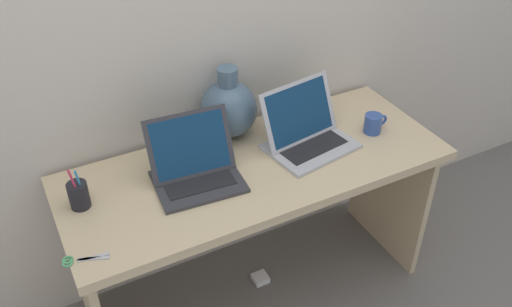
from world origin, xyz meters
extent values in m
plane|color=slate|center=(0.00, 0.00, 0.00)|extent=(6.00, 6.00, 0.00)
cube|color=beige|center=(0.00, 0.34, 1.20)|extent=(4.40, 0.04, 2.40)
cube|color=#D1B78C|center=(0.00, 0.00, 0.72)|extent=(1.52, 0.60, 0.04)
cube|color=#D1B78C|center=(-0.72, 0.00, 0.35)|extent=(0.03, 0.51, 0.70)
cube|color=#D1B78C|center=(0.72, 0.00, 0.35)|extent=(0.03, 0.51, 0.70)
cube|color=#333338|center=(-0.25, -0.01, 0.75)|extent=(0.34, 0.27, 0.01)
cube|color=black|center=(-0.25, -0.01, 0.76)|extent=(0.26, 0.17, 0.00)
cube|color=#333338|center=(-0.24, 0.07, 0.87)|extent=(0.32, 0.14, 0.23)
cube|color=navy|center=(-0.24, 0.07, 0.87)|extent=(0.29, 0.12, 0.20)
cube|color=#B2B2B7|center=(0.25, -0.01, 0.75)|extent=(0.38, 0.30, 0.01)
cube|color=black|center=(0.25, -0.01, 0.76)|extent=(0.29, 0.19, 0.00)
cube|color=#B2B2B7|center=(0.23, 0.07, 0.87)|extent=(0.35, 0.15, 0.23)
cube|color=navy|center=(0.23, 0.07, 0.87)|extent=(0.31, 0.14, 0.21)
ellipsoid|color=slate|center=(0.00, 0.24, 0.86)|extent=(0.23, 0.23, 0.24)
cylinder|color=slate|center=(0.00, 0.24, 1.01)|extent=(0.08, 0.08, 0.08)
cylinder|color=#335199|center=(0.54, -0.03, 0.78)|extent=(0.07, 0.07, 0.08)
torus|color=#335199|center=(0.59, -0.03, 0.79)|extent=(0.05, 0.01, 0.05)
cylinder|color=black|center=(-0.66, 0.07, 0.79)|extent=(0.07, 0.07, 0.10)
cylinder|color=#338CBF|center=(-0.65, 0.06, 0.84)|extent=(0.02, 0.03, 0.14)
cylinder|color=#D83359|center=(-0.67, 0.05, 0.84)|extent=(0.03, 0.02, 0.14)
cube|color=#B7B7BC|center=(-0.68, -0.20, 0.75)|extent=(0.10, 0.03, 0.00)
cube|color=#B7B7BC|center=(-0.69, -0.20, 0.75)|extent=(0.10, 0.05, 0.00)
torus|color=#4CA566|center=(-0.76, -0.19, 0.75)|extent=(0.03, 0.03, 0.01)
torus|color=#4CA566|center=(-0.76, -0.17, 0.75)|extent=(0.03, 0.04, 0.01)
cube|color=white|center=(0.05, 0.04, 0.01)|extent=(0.07, 0.07, 0.03)
camera|label=1|loc=(-0.79, -1.52, 2.04)|focal=38.71mm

